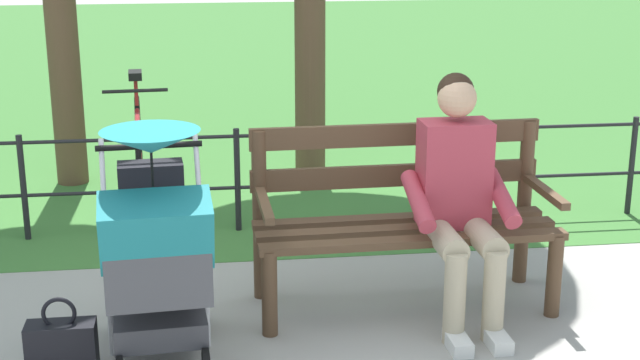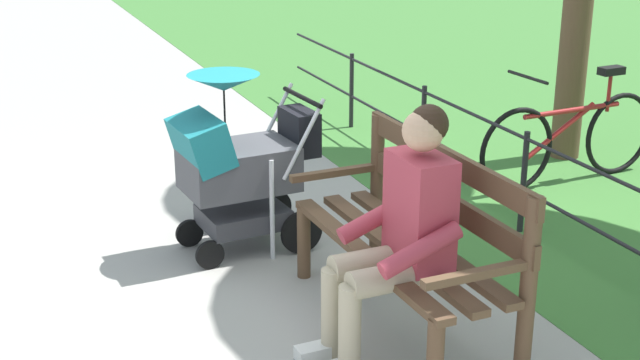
{
  "view_description": "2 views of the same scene",
  "coord_description": "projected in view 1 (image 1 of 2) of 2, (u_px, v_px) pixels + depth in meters",
  "views": [
    {
      "loc": [
        0.21,
        4.48,
        2.08
      ],
      "look_at": [
        -0.35,
        0.14,
        0.78
      ],
      "focal_mm": 51.86,
      "sensor_mm": 36.0,
      "label": 1
    },
    {
      "loc": [
        -4.62,
        2.0,
        2.33
      ],
      "look_at": [
        -0.23,
        0.17,
        0.65
      ],
      "focal_mm": 50.23,
      "sensor_mm": 36.0,
      "label": 2
    }
  ],
  "objects": [
    {
      "name": "park_bench",
      "position": [
        402.0,
        210.0,
        4.94
      ],
      "size": [
        1.61,
        0.64,
        0.96
      ],
      "color": "brown",
      "rests_on": "ground"
    },
    {
      "name": "ground_plane",
      "position": [
        250.0,
        317.0,
        4.88
      ],
      "size": [
        60.0,
        60.0,
        0.0
      ],
      "primitive_type": "plane",
      "color": "#9E9B93"
    },
    {
      "name": "stroller",
      "position": [
        156.0,
        245.0,
        4.23
      ],
      "size": [
        0.56,
        0.92,
        1.15
      ],
      "color": "black",
      "rests_on": "ground"
    },
    {
      "name": "bicycle",
      "position": [
        139.0,
        148.0,
        6.86
      ],
      "size": [
        0.44,
        1.66,
        0.89
      ],
      "color": "black",
      "rests_on": "ground"
    },
    {
      "name": "park_fence",
      "position": [
        280.0,
        168.0,
        6.11
      ],
      "size": [
        8.24,
        0.04,
        0.7
      ],
      "color": "black",
      "rests_on": "ground"
    },
    {
      "name": "person_on_bench",
      "position": [
        459.0,
        193.0,
        4.72
      ],
      "size": [
        0.54,
        0.74,
        1.28
      ],
      "color": "tan",
      "rests_on": "ground"
    },
    {
      "name": "grass_lawn",
      "position": [
        216.0,
        58.0,
        13.25
      ],
      "size": [
        40.0,
        16.0,
        0.01
      ],
      "primitive_type": "cube",
      "color": "#3D7533",
      "rests_on": "ground"
    },
    {
      "name": "handbag",
      "position": [
        62.0,
        345.0,
        4.29
      ],
      "size": [
        0.32,
        0.14,
        0.37
      ],
      "color": "black",
      "rests_on": "ground"
    }
  ]
}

